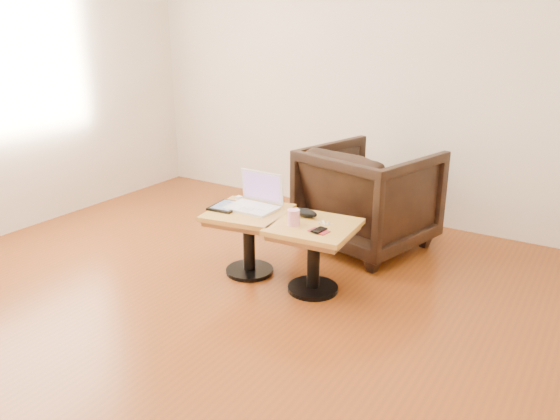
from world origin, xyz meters
The scene contains 11 objects.
room_shell centered at (0.00, 0.00, 1.35)m, with size 4.52×4.52×2.71m.
side_table_left centered at (-0.12, 0.63, 0.34)m, with size 0.58×0.58×0.46m.
side_table_right centered at (0.38, 0.63, 0.34)m, with size 0.55×0.55×0.46m.
laptop centered at (-0.12, 0.70, 0.51)m, with size 0.33×0.26×0.24m.
tablet centered at (-0.29, 0.60, 0.47)m, with size 0.20×0.25×0.02m.
charging_adapter centered at (-0.32, 0.79, 0.47)m, with size 0.04×0.04×0.02m, color white.
glasses_case centered at (0.26, 0.73, 0.49)m, with size 0.18×0.08×0.06m, color black.
striped_cup centered at (0.27, 0.56, 0.51)m, with size 0.08×0.08×0.10m, color #EC4080.
earbuds_tangle centered at (0.43, 0.67, 0.47)m, with size 0.08×0.05×0.02m.
phone_on_sleeve centered at (0.47, 0.54, 0.47)m, with size 0.13×0.11×0.01m.
armchair centered at (0.37, 1.52, 0.39)m, with size 0.84×0.87×0.79m, color black.
Camera 1 is at (1.91, -2.19, 1.67)m, focal length 35.00 mm.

